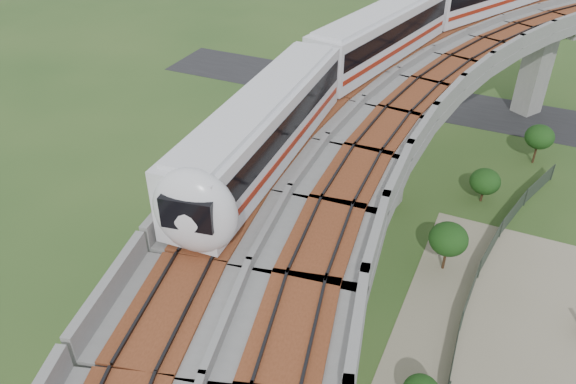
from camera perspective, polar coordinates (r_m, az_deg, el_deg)
name	(u,v)px	position (r m, az deg, el deg)	size (l,w,h in m)	color
ground	(322,288)	(35.64, 3.45, -9.67)	(160.00, 160.00, 0.00)	#2C4D1F
asphalt_road	(430,102)	(60.22, 14.21, 8.86)	(60.00, 8.00, 0.03)	#232326
viaduct	(397,180)	(29.24, 11.05, 1.22)	(19.58, 73.98, 11.40)	#99968E
metro_train	(461,17)	(44.62, 17.19, 16.61)	(22.18, 58.31, 3.64)	silver
fence	(484,329)	(34.03, 19.34, -12.97)	(3.87, 38.73, 1.50)	#2D382D
tree_0	(540,137)	(50.94, 24.19, 5.12)	(2.36, 2.36, 3.48)	#382314
tree_1	(485,181)	(44.50, 19.39, 1.02)	(2.27, 2.27, 2.73)	#382314
tree_2	(448,239)	(36.74, 15.99, -4.62)	(2.47, 2.47, 3.49)	#382314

